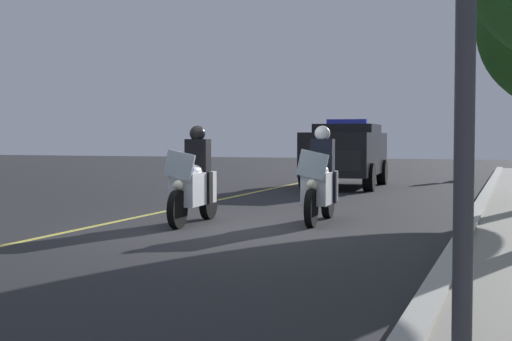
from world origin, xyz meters
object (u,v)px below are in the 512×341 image
at_px(police_motorcycle_lead_right, 320,183).
at_px(police_suv, 346,152).
at_px(police_motorcycle_lead_left, 194,184).
at_px(cyclist_background, 470,156).

bearing_deg(police_motorcycle_lead_right, police_suv, -170.34).
bearing_deg(police_suv, police_motorcycle_lead_left, -2.67).
distance_m(police_motorcycle_lead_left, cyclist_background, 15.74).
xyz_separation_m(police_motorcycle_lead_left, police_suv, (-10.11, 0.47, 0.37)).
xyz_separation_m(police_motorcycle_lead_right, police_suv, (-9.20, -1.57, 0.37)).
bearing_deg(cyclist_background, police_motorcycle_lead_right, -6.82).
xyz_separation_m(police_motorcycle_lead_left, cyclist_background, (-15.28, 3.75, 0.14)).
bearing_deg(police_motorcycle_lead_right, police_motorcycle_lead_left, -65.79).
height_order(police_motorcycle_lead_left, cyclist_background, police_motorcycle_lead_left).
relative_size(police_motorcycle_lead_right, police_suv, 0.43).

